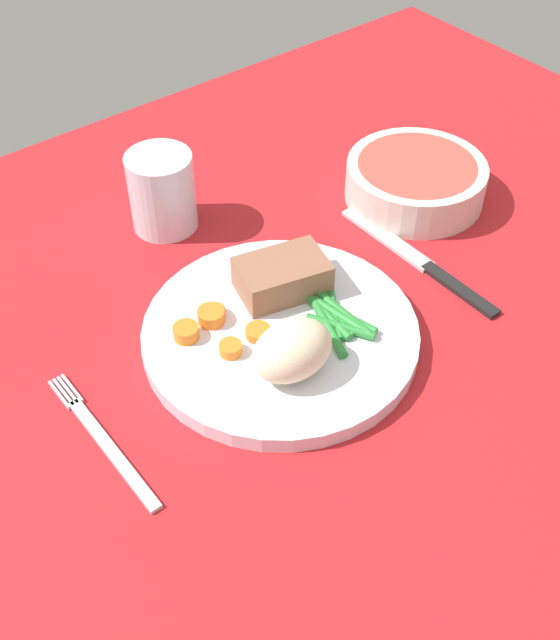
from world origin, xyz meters
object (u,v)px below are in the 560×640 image
Objects in this scene: fork at (104,442)px; water_glass at (163,197)px; dinner_plate at (280,334)px; salad_bowl at (416,179)px; meat_portion at (282,276)px; knife at (420,262)px.

water_glass reaches higher than fork.
dinner_plate is 1.65× the size of salad_bowl.
meat_portion is 16.97cm from water_glass.
dinner_plate is 1.20× the size of knife.
dinner_plate is at bearing -1.36° from fork.
water_glass is at bearing 125.83° from knife.
meat_portion is at bearing 161.47° from knife.
fork is at bearing -169.01° from meat_portion.
meat_portion is at bearing 8.81° from fork.
water_glass is 0.55× the size of salad_bowl.
dinner_plate is at bearing -93.00° from water_glass.
knife is 1.38× the size of salad_bowl.
dinner_plate is 26.08cm from salad_bowl.
knife is (14.17, -4.15, -3.00)cm from meat_portion.
meat_portion is 21.85cm from fork.
salad_bowl is (24.78, 7.99, 1.60)cm from dinner_plate.
water_glass is at bearing 151.81° from salad_bowl.
dinner_plate reaches higher than knife.
fork is 35.41cm from knife.
fork is 28.48cm from water_glass.
water_glass is at bearing 87.00° from dinner_plate.
water_glass reaches higher than meat_portion.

